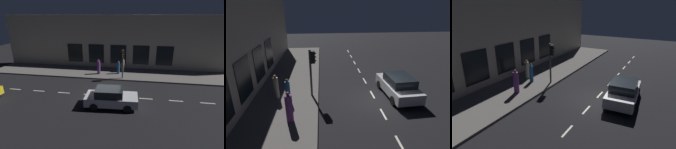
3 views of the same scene
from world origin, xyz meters
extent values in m
plane|color=black|center=(0.00, 0.00, 0.00)|extent=(60.00, 60.00, 0.00)
cube|color=#5B5654|center=(6.25, 0.00, 0.07)|extent=(4.50, 32.00, 0.15)
cube|color=#B2A893|center=(8.80, 0.00, 3.55)|extent=(0.60, 32.00, 7.10)
cube|color=black|center=(8.47, -6.06, 2.01)|extent=(0.04, 2.13, 2.52)
cube|color=black|center=(8.47, -3.03, 2.01)|extent=(0.04, 2.13, 2.52)
cube|color=black|center=(8.47, 0.00, 2.01)|extent=(0.04, 2.13, 2.52)
cube|color=beige|center=(0.00, -14.00, 0.00)|extent=(0.12, 1.20, 0.01)
cube|color=beige|center=(0.00, -11.40, 0.00)|extent=(0.12, 1.20, 0.01)
cube|color=beige|center=(0.00, -8.80, 0.00)|extent=(0.12, 1.20, 0.01)
cube|color=beige|center=(0.00, -6.20, 0.00)|extent=(0.12, 1.20, 0.01)
cube|color=beige|center=(0.00, -3.60, 0.00)|extent=(0.12, 1.20, 0.01)
cube|color=beige|center=(0.00, -1.00, 0.00)|extent=(0.12, 1.20, 0.01)
cube|color=beige|center=(0.00, 1.60, 0.00)|extent=(0.12, 1.20, 0.01)
cube|color=beige|center=(0.00, 4.20, 0.00)|extent=(0.12, 1.20, 0.01)
cylinder|color=#424244|center=(4.46, -1.02, 1.83)|extent=(0.15, 0.15, 3.36)
cube|color=black|center=(4.25, -1.02, 2.99)|extent=(0.26, 0.32, 0.84)
sphere|color=red|center=(4.11, -1.02, 3.24)|extent=(0.15, 0.15, 0.15)
sphere|color=gold|center=(4.11, -1.02, 2.99)|extent=(0.15, 0.15, 0.15)
sphere|color=green|center=(4.11, -1.02, 2.74)|extent=(0.15, 0.15, 0.15)
cube|color=#B7B7BC|center=(-1.76, -0.76, 0.63)|extent=(2.09, 4.31, 0.70)
cube|color=black|center=(-1.77, -0.59, 1.28)|extent=(1.75, 2.28, 0.60)
cylinder|color=black|center=(-0.82, -2.01, 0.32)|extent=(0.26, 0.65, 0.64)
cylinder|color=black|center=(-2.55, -2.11, 0.32)|extent=(0.26, 0.65, 0.64)
cylinder|color=black|center=(-0.98, 0.60, 0.32)|extent=(0.26, 0.65, 0.64)
cylinder|color=black|center=(-2.70, 0.50, 0.32)|extent=(0.26, 0.65, 0.64)
cylinder|color=#1E5189|center=(6.01, -0.36, 0.85)|extent=(0.38, 0.38, 1.40)
sphere|color=brown|center=(6.01, -0.36, 1.65)|extent=(0.20, 0.20, 0.20)
cube|color=brown|center=(5.91, -0.34, 1.65)|extent=(0.05, 0.06, 0.06)
cylinder|color=#5B2D70|center=(5.54, 2.02, 0.96)|extent=(0.56, 0.56, 1.62)
sphere|color=brown|center=(5.54, 2.02, 1.87)|extent=(0.20, 0.20, 0.20)
cube|color=brown|center=(5.47, 2.08, 1.87)|extent=(0.06, 0.07, 0.06)
cylinder|color=gray|center=(6.87, -0.84, 0.90)|extent=(0.42, 0.42, 1.50)
sphere|color=#936B4C|center=(6.87, -0.84, 1.76)|extent=(0.22, 0.22, 0.22)
cube|color=#936B4C|center=(6.88, -0.74, 1.76)|extent=(0.07, 0.05, 0.06)
camera|label=1|loc=(-14.09, -2.78, 7.22)|focal=27.55mm
camera|label=2|loc=(3.65, 11.11, 6.45)|focal=29.93mm
camera|label=3|loc=(-4.20, 12.02, 6.41)|focal=31.20mm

